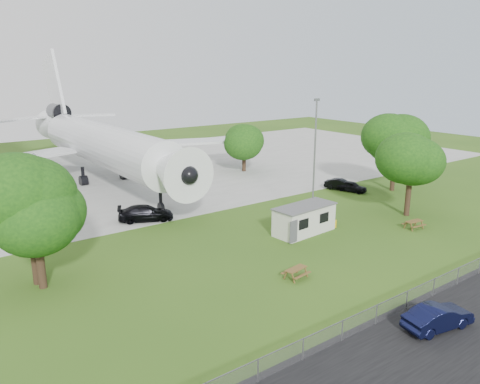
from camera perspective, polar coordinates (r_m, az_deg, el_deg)
ground at (r=37.22m, az=6.45°, el=-8.73°), size 160.00×160.00×0.00m
asphalt_strip at (r=30.13m, az=24.09°, el=-16.09°), size 120.00×8.00×0.02m
concrete_apron at (r=68.69m, az=-15.49°, el=1.92°), size 120.00×46.00×0.03m
airliner at (r=65.08m, az=-16.77°, el=5.84°), size 46.36×47.73×17.69m
site_cabin at (r=43.67m, az=7.85°, el=-3.30°), size 6.85×3.18×2.62m
picnic_west at (r=34.98m, az=6.81°, el=-10.36°), size 2.00×1.75×0.76m
picnic_east at (r=47.76m, az=20.39°, el=-4.18°), size 1.93×1.66×0.76m
fence at (r=31.67m, az=18.49°, el=-13.94°), size 58.00×0.04×1.30m
lamp_mast at (r=45.16m, az=9.04°, el=3.42°), size 0.16×0.16×12.00m
tree_west_big at (r=34.78m, az=-24.50°, el=-0.61°), size 7.41×7.41×10.08m
tree_west_small at (r=34.25m, az=-23.71°, el=-2.77°), size 6.76×6.76×8.61m
tree_east_front at (r=50.31m, az=20.17°, el=3.57°), size 6.52×6.52×9.02m
tree_east_back at (r=60.21m, az=18.50°, el=6.03°), size 7.88×7.88×10.28m
tree_far_apron at (r=68.41m, az=0.50°, el=6.06°), size 6.40×6.40×7.50m
car_centre_sedan at (r=30.63m, az=22.99°, el=-13.89°), size 4.65×2.34×1.46m
car_ne_hatch at (r=59.29m, az=13.43°, el=0.65°), size 2.51×4.03×1.28m
car_ne_sedan at (r=59.91m, az=12.20°, el=0.89°), size 2.92×4.26×1.33m
car_apron_van at (r=47.66m, az=-11.43°, el=-2.55°), size 5.85×4.19×1.57m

